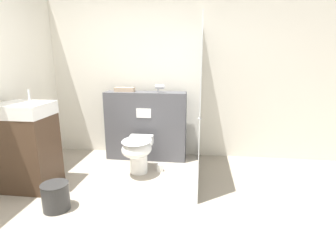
{
  "coord_description": "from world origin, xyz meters",
  "views": [
    {
      "loc": [
        0.73,
        -2.07,
        1.54
      ],
      "look_at": [
        0.32,
        1.22,
        0.69
      ],
      "focal_mm": 28.0,
      "sensor_mm": 36.0,
      "label": 1
    }
  ],
  "objects": [
    {
      "name": "ground_plane",
      "position": [
        0.0,
        0.0,
        0.0
      ],
      "size": [
        12.0,
        12.0,
        0.0
      ],
      "primitive_type": "plane",
      "color": "#9E9384"
    },
    {
      "name": "wall_back",
      "position": [
        0.0,
        2.06,
        1.25
      ],
      "size": [
        8.0,
        0.06,
        2.5
      ],
      "color": "silver",
      "rests_on": "ground_plane"
    },
    {
      "name": "partition_panel",
      "position": [
        -0.1,
        1.79,
        0.53
      ],
      "size": [
        1.24,
        0.3,
        1.05
      ],
      "color": "#4C4C51",
      "rests_on": "ground_plane"
    },
    {
      "name": "shower_glass",
      "position": [
        0.73,
        1.26,
        0.99
      ],
      "size": [
        0.04,
        1.53,
        1.98
      ],
      "color": "silver",
      "rests_on": "ground_plane"
    },
    {
      "name": "toilet",
      "position": [
        -0.1,
        1.2,
        0.33
      ],
      "size": [
        0.4,
        0.6,
        0.5
      ],
      "color": "white",
      "rests_on": "ground_plane"
    },
    {
      "name": "sink_vanity",
      "position": [
        -1.3,
        0.66,
        0.53
      ],
      "size": [
        0.58,
        0.51,
        1.19
      ],
      "color": "#473323",
      "rests_on": "ground_plane"
    },
    {
      "name": "hair_drier",
      "position": [
        0.13,
        1.76,
        1.14
      ],
      "size": [
        0.15,
        0.06,
        0.12
      ],
      "color": "#B7B7BC",
      "rests_on": "partition_panel"
    },
    {
      "name": "folded_towel",
      "position": [
        -0.42,
        1.8,
        1.09
      ],
      "size": [
        0.3,
        0.12,
        0.06
      ],
      "color": "tan",
      "rests_on": "partition_panel"
    },
    {
      "name": "spare_toilet_roll",
      "position": [
        0.19,
        1.31,
        0.05
      ],
      "size": [
        0.09,
        0.09,
        0.1
      ],
      "color": "white",
      "rests_on": "ground_plane"
    },
    {
      "name": "waste_bin",
      "position": [
        -0.74,
        0.22,
        0.15
      ],
      "size": [
        0.28,
        0.28,
        0.29
      ],
      "color": "#2D2D2D",
      "rests_on": "ground_plane"
    }
  ]
}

